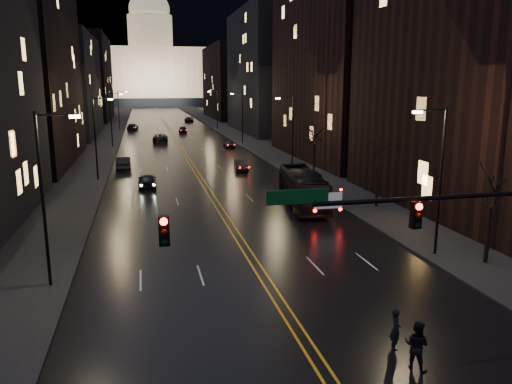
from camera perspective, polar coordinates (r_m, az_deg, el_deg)
ground at (r=19.71m, az=7.36°, el=-19.15°), size 900.00×900.00×0.00m
road at (r=146.23m, az=-10.50°, el=7.95°), size 20.00×320.00×0.02m
sidewalk_left at (r=146.32m, az=-16.03°, el=7.72°), size 8.00×320.00×0.16m
sidewalk_right at (r=147.47m, az=-5.01°, el=8.17°), size 8.00×320.00×0.16m
center_line at (r=146.23m, az=-10.50°, el=7.96°), size 0.62×320.00×0.01m
building_left_mid at (r=71.44m, az=-25.69°, el=14.04°), size 12.00×30.00×28.00m
building_left_far at (r=108.79m, az=-21.13°, el=11.25°), size 12.00×34.00×20.00m
building_left_dist at (r=156.48m, az=-18.72°, el=12.18°), size 12.00×40.00×24.00m
building_right_near at (r=44.85m, az=24.99°, el=13.34°), size 12.00×26.00×24.00m
building_right_tall at (r=71.63m, az=10.03°, el=19.03°), size 12.00×30.00×38.00m
building_right_mid at (r=111.12m, az=1.33°, el=13.59°), size 12.00×34.00×26.00m
building_right_dist at (r=158.08m, az=-3.02°, el=12.42°), size 12.00×40.00×22.00m
mountain_ridge at (r=402.17m, az=-6.49°, el=19.91°), size 520.00×60.00×130.00m
capitol at (r=265.91m, az=-11.81°, el=13.40°), size 90.00×50.00×58.50m
traffic_signal at (r=20.40m, az=23.58°, el=-3.38°), size 17.29×0.45×7.00m
streetlamp_right_near at (r=31.19m, az=20.11°, el=1.95°), size 2.13×0.25×9.00m
streetlamp_left_near at (r=26.69m, az=-22.87°, el=0.11°), size 2.13×0.25×9.00m
streetlamp_right_mid at (r=58.46m, az=4.03°, el=7.09°), size 2.13×0.25×9.00m
streetlamp_left_mid at (r=56.19m, az=-17.74°, el=6.35°), size 2.13×0.25×9.00m
streetlamp_right_far at (r=87.54m, az=-1.70°, el=8.79°), size 2.13×0.25×9.00m
streetlamp_left_far at (r=86.04m, az=-16.13°, el=8.27°), size 2.13×0.25×9.00m
streetlamp_right_dist at (r=117.08m, az=-4.57°, el=9.60°), size 2.13×0.25×9.00m
streetlamp_left_dist at (r=115.96m, az=-15.35°, el=9.19°), size 2.13×0.25×9.00m
tree_right_near at (r=30.95m, az=25.43°, el=0.38°), size 2.40×2.40×6.65m
tree_right_mid at (r=42.65m, az=13.86°, el=4.14°), size 2.40×2.40×6.65m
tree_right_far at (r=57.30m, az=6.71°, el=6.38°), size 2.40×2.40×6.65m
bus at (r=42.90m, az=5.37°, el=0.43°), size 3.95×11.26×3.07m
oncoming_car_a at (r=51.46m, az=-12.32°, el=1.28°), size 1.87×4.47×1.51m
oncoming_car_b at (r=63.43m, az=-14.91°, el=3.22°), size 1.83×4.94×1.61m
oncoming_car_c at (r=92.61m, az=-10.88°, el=6.09°), size 2.96×5.80×1.57m
oncoming_car_d at (r=118.87m, az=-13.92°, el=7.24°), size 2.74×5.48×1.53m
receding_car_a at (r=60.52m, az=-1.71°, el=3.10°), size 1.92×4.33×1.38m
receding_car_b at (r=82.73m, az=-3.10°, el=5.52°), size 1.76×4.06×1.36m
receding_car_c at (r=109.97m, az=-8.36°, el=7.03°), size 2.13×4.53×1.28m
receding_car_d at (r=142.71m, az=-7.66°, el=8.24°), size 3.03×5.54×1.47m
pedestrian_a at (r=20.97m, az=15.66°, el=-14.87°), size 0.53×0.69×1.69m
pedestrian_b at (r=19.85m, az=17.87°, el=-16.34°), size 0.97×1.02×1.87m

